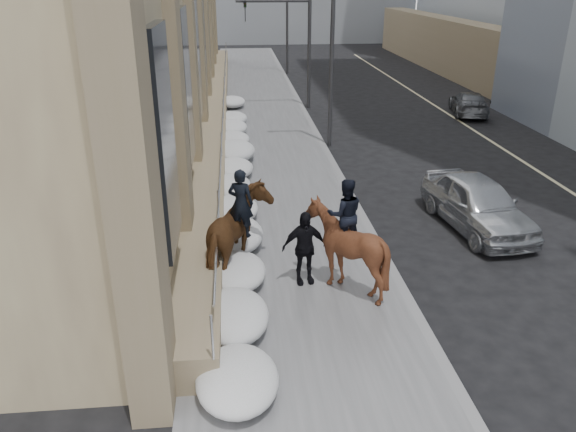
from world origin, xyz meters
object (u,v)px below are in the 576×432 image
object	(u,v)px
mounted_horse_right	(345,244)
pedestrian	(304,248)
car_grey	(469,103)
mounted_horse_left	(238,234)
car_silver	(477,203)

from	to	relation	value
mounted_horse_right	pedestrian	bearing A→B (deg)	-22.81
pedestrian	car_grey	distance (m)	20.86
mounted_horse_left	pedestrian	bearing A→B (deg)	-178.04
car_silver	car_grey	world-z (taller)	car_silver
mounted_horse_left	car_silver	world-z (taller)	mounted_horse_left
mounted_horse_left	mounted_horse_right	world-z (taller)	mounted_horse_left
pedestrian	car_silver	distance (m)	6.34
pedestrian	car_silver	world-z (taller)	pedestrian
car_silver	car_grey	bearing A→B (deg)	62.13
pedestrian	car_grey	bearing A→B (deg)	49.19
car_silver	car_grey	size ratio (longest dim) A/B	1.09
mounted_horse_left	mounted_horse_right	bearing A→B (deg)	-179.55
mounted_horse_left	pedestrian	distance (m)	1.66
mounted_horse_left	car_grey	world-z (taller)	mounted_horse_left
mounted_horse_left	mounted_horse_right	distance (m)	2.63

